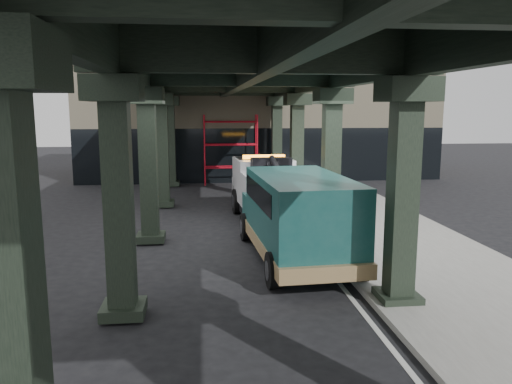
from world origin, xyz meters
TOP-DOWN VIEW (x-y plane):
  - ground at (0.00, 0.00)m, footprint 90.00×90.00m
  - sidewalk at (4.50, 2.00)m, footprint 5.00×40.00m
  - lane_stripe at (1.70, 2.00)m, footprint 0.12×38.00m
  - viaduct at (-0.40, 2.00)m, footprint 7.40×32.00m
  - building at (2.00, 20.00)m, footprint 22.00×10.00m
  - scaffolding at (0.00, 14.64)m, footprint 3.08×0.88m
  - tow_truck at (0.95, 4.13)m, footprint 2.82×8.14m
  - towed_van at (0.97, -0.58)m, footprint 2.82×6.38m

SIDE VIEW (x-z plane):
  - ground at x=0.00m, z-range 0.00..0.00m
  - lane_stripe at x=1.70m, z-range 0.00..0.01m
  - sidewalk at x=4.50m, z-range 0.00..0.15m
  - tow_truck at x=0.95m, z-range -0.03..2.59m
  - towed_van at x=0.97m, z-range 0.10..2.63m
  - scaffolding at x=0.00m, z-range 0.11..4.11m
  - building at x=2.00m, z-range 0.00..8.00m
  - viaduct at x=-0.40m, z-range 2.26..8.66m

